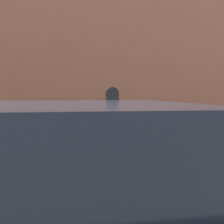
{
  "coord_description": "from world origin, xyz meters",
  "views": [
    {
      "loc": [
        0.04,
        -1.91,
        1.56
      ],
      "look_at": [
        0.56,
        1.16,
        1.31
      ],
      "focal_mm": 35.0,
      "sensor_mm": 36.0,
      "label": 1
    }
  ],
  "objects": [
    {
      "name": "sidewalk",
      "position": [
        0.0,
        2.2,
        0.07
      ],
      "size": [
        24.0,
        2.8,
        0.14
      ],
      "color": "#ADAAA3",
      "rests_on": "ground_plane"
    },
    {
      "name": "building_facade",
      "position": [
        0.0,
        4.95,
        2.51
      ],
      "size": [
        24.0,
        0.3,
        5.03
      ],
      "color": "#935642",
      "rests_on": "ground_plane"
    },
    {
      "name": "parking_meter",
      "position": [
        0.56,
        1.16,
        1.24
      ],
      "size": [
        0.19,
        0.15,
        1.53
      ],
      "color": "#2D2D30",
      "rests_on": "sidewalk"
    },
    {
      "name": "parked_car_beside_meter",
      "position": [
        -0.27,
        -0.25,
        0.75
      ],
      "size": [
        4.61,
        2.03,
        1.5
      ],
      "rotation": [
        0.0,
        0.0,
        -0.03
      ],
      "color": "black",
      "rests_on": "ground_plane"
    }
  ]
}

